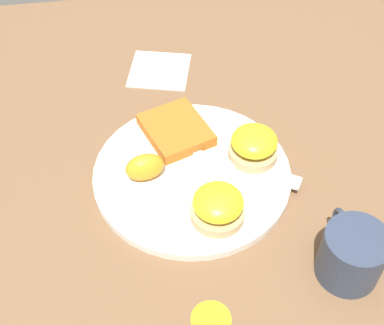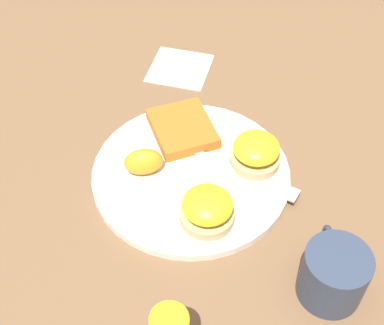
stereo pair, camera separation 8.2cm
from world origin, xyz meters
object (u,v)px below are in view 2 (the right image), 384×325
object	(u,v)px
sandwich_benedict_right	(257,152)
hashbrown_patty	(184,129)
fork	(243,173)
sandwich_benedict_left	(208,209)
cup	(335,274)
orange_wedge	(145,161)

from	to	relation	value
sandwich_benedict_right	hashbrown_patty	distance (m)	0.13
sandwich_benedict_right	hashbrown_patty	world-z (taller)	sandwich_benedict_right
sandwich_benedict_right	fork	bearing A→B (deg)	137.18
sandwich_benedict_right	hashbrown_patty	bearing A→B (deg)	59.71
sandwich_benedict_left	fork	distance (m)	0.11
fork	cup	world-z (taller)	cup
orange_wedge	fork	xyz separation A→B (m)	(-0.01, -0.15, -0.02)
hashbrown_patty	fork	size ratio (longest dim) A/B	0.57
fork	cup	size ratio (longest dim) A/B	1.71
hashbrown_patty	orange_wedge	size ratio (longest dim) A/B	1.84
hashbrown_patty	orange_wedge	distance (m)	0.10
sandwich_benedict_left	orange_wedge	bearing A→B (deg)	45.69
sandwich_benedict_right	hashbrown_patty	xyz separation A→B (m)	(0.07, 0.11, -0.01)
sandwich_benedict_left	sandwich_benedict_right	size ratio (longest dim) A/B	1.00
orange_wedge	fork	bearing A→B (deg)	-92.60
hashbrown_patty	cup	bearing A→B (deg)	-145.30
hashbrown_patty	fork	distance (m)	0.13
orange_wedge	fork	distance (m)	0.15
fork	cup	xyz separation A→B (m)	(-0.19, -0.10, 0.02)
sandwich_benedict_left	cup	distance (m)	0.19
orange_wedge	fork	size ratio (longest dim) A/B	0.31
orange_wedge	cup	size ratio (longest dim) A/B	0.53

